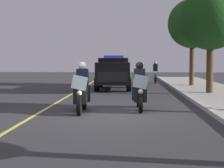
% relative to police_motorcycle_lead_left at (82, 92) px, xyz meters
% --- Properties ---
extents(ground_plane, '(80.00, 80.00, 0.00)m').
position_rel_police_motorcycle_lead_left_xyz_m(ground_plane, '(0.48, 0.98, -0.70)').
color(ground_plane, '#333335').
extents(curb_strip, '(48.00, 0.24, 0.15)m').
position_rel_police_motorcycle_lead_left_xyz_m(curb_strip, '(0.48, 4.36, -0.62)').
color(curb_strip, '#B7B5AD').
rests_on(curb_strip, ground).
extents(lane_stripe_center, '(48.00, 0.12, 0.01)m').
position_rel_police_motorcycle_lead_left_xyz_m(lane_stripe_center, '(0.48, -1.42, -0.70)').
color(lane_stripe_center, '#E0D14C').
rests_on(lane_stripe_center, ground).
extents(police_motorcycle_lead_left, '(2.14, 0.57, 1.72)m').
position_rel_police_motorcycle_lead_left_xyz_m(police_motorcycle_lead_left, '(0.00, 0.00, 0.00)').
color(police_motorcycle_lead_left, black).
rests_on(police_motorcycle_lead_left, ground).
extents(police_motorcycle_lead_right, '(2.14, 0.57, 1.72)m').
position_rel_police_motorcycle_lead_left_xyz_m(police_motorcycle_lead_right, '(-0.63, 1.99, 0.00)').
color(police_motorcycle_lead_right, black).
rests_on(police_motorcycle_lead_right, ground).
extents(police_suv, '(4.95, 2.16, 2.05)m').
position_rel_police_motorcycle_lead_left_xyz_m(police_suv, '(-9.59, 0.63, 0.37)').
color(police_suv, black).
rests_on(police_suv, ground).
extents(cyclist_background, '(1.76, 0.32, 1.69)m').
position_rel_police_motorcycle_lead_left_xyz_m(cyclist_background, '(-15.08, 3.52, 0.14)').
color(cyclist_background, black).
rests_on(cyclist_background, ground).
extents(tree_far_back, '(3.24, 3.24, 5.33)m').
position_rel_police_motorcycle_lead_left_xyz_m(tree_far_back, '(-6.53, 5.73, 3.14)').
color(tree_far_back, '#42301E').
rests_on(tree_far_back, sidewalk_strip).
extents(tree_behind_suv, '(3.23, 3.23, 5.70)m').
position_rel_police_motorcycle_lead_left_xyz_m(tree_behind_suv, '(-12.00, 5.72, 3.46)').
color(tree_behind_suv, '#42301E').
rests_on(tree_behind_suv, sidewalk_strip).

